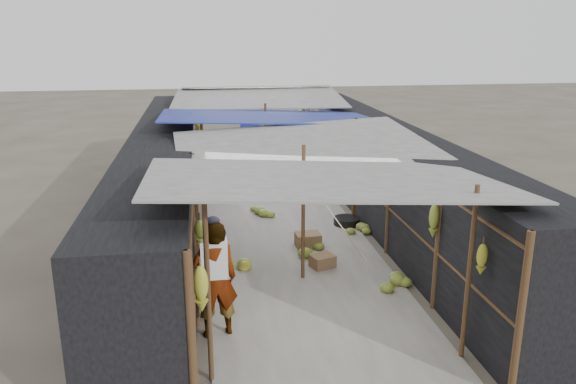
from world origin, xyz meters
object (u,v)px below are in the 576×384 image
crate_near (322,262)px  black_basin (347,221)px  shopper_blue (226,160)px  vendor_elderly (215,279)px  vendor_seated (293,166)px

crate_near → black_basin: (1.12, 2.41, -0.04)m
black_basin → shopper_blue: bearing=124.9°
vendor_elderly → vendor_seated: (2.69, 9.01, -0.48)m
black_basin → vendor_seated: vendor_seated is taller
black_basin → crate_near: bearing=-115.0°
shopper_blue → vendor_elderly: bearing=-117.5°
shopper_blue → vendor_seated: 2.20m
vendor_elderly → shopper_blue: 8.57m
crate_near → vendor_elderly: vendor_elderly is taller
black_basin → shopper_blue: (-2.71, 3.89, 0.74)m
vendor_elderly → vendor_seated: bearing=-115.4°
vendor_elderly → crate_near: bearing=-142.8°
black_basin → vendor_elderly: 5.77m
shopper_blue → vendor_seated: shopper_blue is taller
crate_near → vendor_seated: vendor_seated is taller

